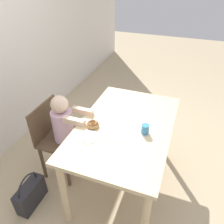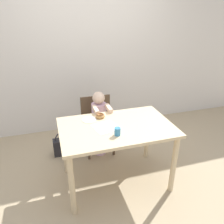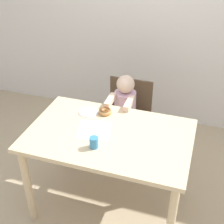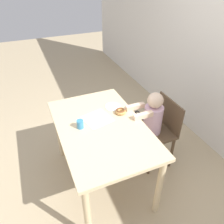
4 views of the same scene
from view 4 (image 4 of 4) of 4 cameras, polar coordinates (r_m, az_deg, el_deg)
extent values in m
plane|color=tan|center=(2.65, -2.39, -16.90)|extent=(12.00, 12.00, 0.00)
cube|color=beige|center=(2.11, -2.88, -4.02)|extent=(1.26, 0.81, 0.03)
cylinder|color=beige|center=(2.73, -13.72, -5.11)|extent=(0.06, 0.06, 0.74)
cylinder|color=beige|center=(1.98, -6.42, -25.19)|extent=(0.06, 0.06, 0.74)
cylinder|color=beige|center=(2.86, -0.23, -1.80)|extent=(0.06, 0.06, 0.74)
cylinder|color=beige|center=(2.16, 12.23, -18.61)|extent=(0.06, 0.06, 0.74)
cube|color=brown|center=(2.58, 11.06, -4.86)|extent=(0.44, 0.36, 0.03)
cube|color=brown|center=(2.55, 14.79, -0.48)|extent=(0.44, 0.02, 0.36)
cylinder|color=brown|center=(2.79, 5.91, -7.17)|extent=(0.04, 0.04, 0.45)
cylinder|color=brown|center=(2.57, 9.85, -12.19)|extent=(0.04, 0.04, 0.45)
cylinder|color=brown|center=(2.91, 11.09, -5.55)|extent=(0.04, 0.04, 0.45)
cylinder|color=brown|center=(2.70, 15.29, -10.14)|extent=(0.04, 0.04, 0.45)
cylinder|color=silver|center=(2.71, 9.72, -8.75)|extent=(0.17, 0.17, 0.47)
cylinder|color=silver|center=(2.45, 10.62, -1.94)|extent=(0.20, 0.20, 0.33)
sphere|color=beige|center=(2.31, 11.27, 3.00)|extent=(0.17, 0.17, 0.17)
cube|color=beige|center=(2.33, 6.03, 1.39)|extent=(0.05, 0.21, 0.05)
cube|color=beige|center=(2.21, 8.13, -0.90)|extent=(0.05, 0.21, 0.05)
torus|color=tan|center=(2.25, 2.22, 0.12)|extent=(0.11, 0.11, 0.04)
torus|color=brown|center=(2.25, 2.22, 0.42)|extent=(0.09, 0.09, 0.02)
cube|color=white|center=(2.19, -3.87, -1.74)|extent=(0.31, 0.31, 0.00)
cube|color=#232328|center=(3.15, 6.86, -3.82)|extent=(0.32, 0.13, 0.25)
torus|color=#232328|center=(3.07, 7.02, -1.99)|extent=(0.26, 0.02, 0.26)
cylinder|color=teal|center=(2.07, -8.31, -3.17)|extent=(0.06, 0.06, 0.08)
cylinder|color=white|center=(2.36, 0.22, 1.44)|extent=(0.17, 0.17, 0.01)
camera|label=1|loc=(3.04, -24.09, 30.12)|focal=35.00mm
camera|label=2|loc=(2.67, -60.28, 15.67)|focal=35.00mm
camera|label=3|loc=(1.59, -81.67, 11.03)|focal=50.00mm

